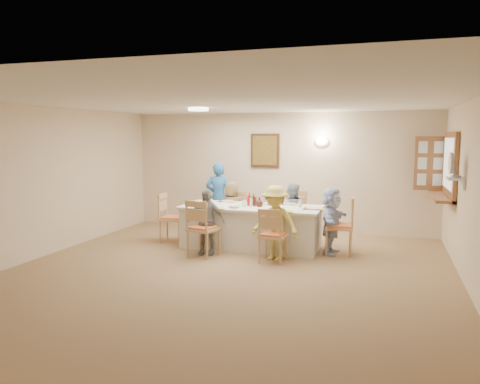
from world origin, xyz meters
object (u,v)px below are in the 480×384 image
(chair_back_left, at_px, (234,214))
(chair_front_right, at_px, (273,235))
(diner_right_end, at_px, (331,221))
(serving_hatch, at_px, (450,166))
(caregiver, at_px, (219,197))
(desk_fan, at_px, (454,168))
(dining_table, at_px, (251,227))
(diner_front_left, at_px, (206,222))
(diner_back_right, at_px, (292,213))
(chair_front_left, at_px, (203,228))
(chair_left_end, at_px, (173,218))
(diner_front_right, at_px, (275,223))
(diner_back_left, at_px, (232,210))
(condiment_ketchup, at_px, (249,199))
(chair_back_right, at_px, (293,216))
(chair_right_end, at_px, (339,226))

(chair_back_left, relative_size, chair_front_right, 1.02)
(chair_front_right, bearing_deg, diner_right_end, -132.06)
(serving_hatch, xyz_separation_m, chair_front_right, (-2.71, -1.45, -1.06))
(chair_back_left, relative_size, caregiver, 0.61)
(desk_fan, relative_size, chair_back_left, 0.33)
(dining_table, bearing_deg, desk_fan, -12.32)
(desk_fan, bearing_deg, diner_front_left, 179.72)
(diner_back_right, bearing_deg, serving_hatch, 178.89)
(chair_front_right, bearing_deg, chair_front_left, 3.65)
(chair_back_left, height_order, chair_left_end, chair_left_end)
(serving_hatch, xyz_separation_m, diner_front_left, (-3.91, -1.33, -0.93))
(desk_fan, bearing_deg, diner_front_right, 179.59)
(chair_front_left, bearing_deg, chair_front_right, -168.48)
(diner_front_left, height_order, diner_right_end, diner_right_end)
(diner_back_left, relative_size, diner_front_right, 0.93)
(serving_hatch, height_order, diner_front_left, serving_hatch)
(diner_front_right, bearing_deg, desk_fan, 9.81)
(condiment_ketchup, bearing_deg, diner_right_end, -1.91)
(caregiver, bearing_deg, condiment_ketchup, 121.14)
(diner_back_right, xyz_separation_m, diner_right_end, (0.82, -0.68, 0.00))
(chair_back_right, height_order, diner_back_right, diner_back_right)
(desk_fan, xyz_separation_m, condiment_ketchup, (-3.25, 0.75, -0.67))
(caregiver, relative_size, condiment_ketchup, 6.12)
(diner_front_left, xyz_separation_m, diner_right_end, (2.02, 0.68, 0.01))
(chair_front_right, bearing_deg, diner_back_left, -47.32)
(dining_table, xyz_separation_m, chair_right_end, (1.55, 0.00, 0.12))
(condiment_ketchup, bearing_deg, chair_right_end, -1.76)
(chair_front_left, distance_m, chair_left_end, 1.24)
(dining_table, relative_size, chair_front_right, 2.82)
(chair_front_left, relative_size, chair_left_end, 1.03)
(chair_left_end, relative_size, diner_front_left, 0.83)
(chair_back_left, relative_size, diner_front_left, 0.79)
(chair_front_left, height_order, diner_back_right, diner_back_right)
(serving_hatch, distance_m, diner_front_left, 4.23)
(desk_fan, height_order, chair_back_right, desk_fan)
(dining_table, height_order, chair_left_end, chair_left_end)
(chair_right_end, bearing_deg, chair_left_end, -95.05)
(desk_fan, xyz_separation_m, chair_right_end, (-1.65, 0.70, -1.05))
(caregiver, bearing_deg, chair_front_left, 91.86)
(desk_fan, relative_size, chair_left_end, 0.32)
(diner_back_left, xyz_separation_m, diner_front_right, (1.20, -1.36, 0.05))
(dining_table, relative_size, diner_back_right, 2.20)
(diner_back_left, distance_m, condiment_ketchup, 0.89)
(serving_hatch, xyz_separation_m, diner_front_right, (-2.71, -1.33, -0.89))
(desk_fan, relative_size, chair_right_end, 0.30)
(serving_hatch, height_order, chair_front_right, serving_hatch)
(desk_fan, bearing_deg, chair_front_left, -178.47)
(serving_hatch, distance_m, condiment_ketchup, 3.47)
(serving_hatch, relative_size, chair_right_end, 1.51)
(desk_fan, distance_m, chair_right_end, 2.08)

